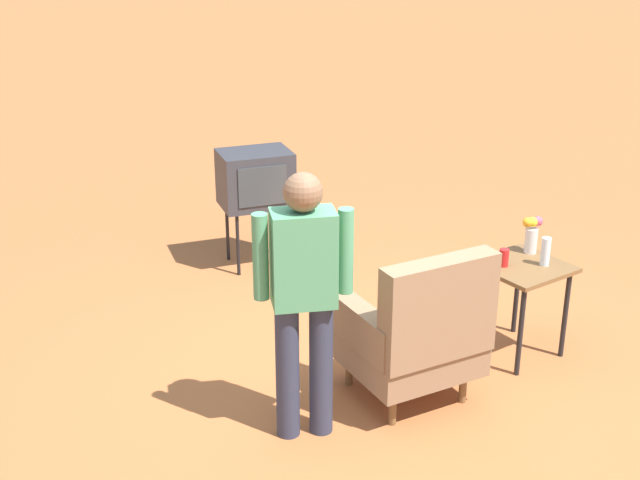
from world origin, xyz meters
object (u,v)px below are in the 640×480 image
armchair (416,331)px  soda_can_red (504,258)px  tv_on_stand (255,180)px  bottle_short_clear (546,252)px  flower_vase (532,233)px  side_table (522,278)px  person_standing (304,291)px

armchair → soda_can_red: armchair is taller
tv_on_stand → bottle_short_clear: size_ratio=5.15×
tv_on_stand → bottle_short_clear: tv_on_stand is taller
tv_on_stand → bottle_short_clear: bearing=107.5°
armchair → bottle_short_clear: armchair is taller
flower_vase → soda_can_red: bearing=10.4°
armchair → soda_can_red: 0.92m
side_table → tv_on_stand: size_ratio=0.66×
tv_on_stand → person_standing: person_standing is taller
armchair → tv_on_stand: (-0.33, -2.48, 0.28)m
person_standing → bottle_short_clear: bearing=175.9°
tv_on_stand → person_standing: (1.10, 2.37, 0.16)m
armchair → bottle_short_clear: size_ratio=5.30×
armchair → person_standing: size_ratio=0.65×
soda_can_red → flower_vase: bearing=-169.6°
soda_can_red → armchair: bearing=8.0°
tv_on_stand → soda_can_red: tv_on_stand is taller
person_standing → flower_vase: bearing=-177.8°
armchair → soda_can_red: size_ratio=8.69×
tv_on_stand → person_standing: 2.62m
tv_on_stand → flower_vase: (-0.88, 2.29, 0.05)m
tv_on_stand → side_table: bearing=105.8°
soda_can_red → flower_vase: (-0.33, -0.06, 0.09)m
soda_can_red → person_standing: bearing=0.5°
side_table → flower_vase: (-0.20, -0.12, 0.25)m
bottle_short_clear → flower_vase: (-0.09, -0.21, 0.05)m
armchair → tv_on_stand: bearing=-97.5°
tv_on_stand → soda_can_red: size_ratio=8.44×
side_table → tv_on_stand: tv_on_stand is taller
armchair → bottle_short_clear: 1.15m
soda_can_red → side_table: bearing=154.8°
armchair → flower_vase: 1.27m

